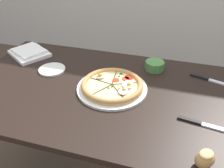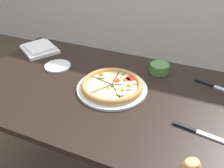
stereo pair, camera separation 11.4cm
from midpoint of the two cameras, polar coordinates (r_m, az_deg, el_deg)
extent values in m
cube|color=black|center=(1.16, 1.95, -2.11)|extent=(1.44, 0.80, 0.03)
cube|color=black|center=(1.90, -13.32, -0.89)|extent=(0.06, 0.06, 0.72)
cylinder|color=white|center=(1.15, 2.83, -1.09)|extent=(0.34, 0.34, 0.01)
cylinder|color=tan|center=(1.14, 2.84, -0.60)|extent=(0.30, 0.30, 0.01)
cylinder|color=beige|center=(1.14, 2.85, -0.28)|extent=(0.26, 0.26, 0.00)
torus|color=tan|center=(1.14, 2.86, -0.23)|extent=(0.30, 0.30, 0.03)
cube|color=#472D19|center=(1.19, 3.68, 1.44)|extent=(0.02, 0.13, 0.00)
cube|color=#472D19|center=(1.17, 0.23, 0.83)|extent=(0.13, 0.03, 0.00)
cube|color=#472D19|center=(1.10, 0.26, -1.30)|extent=(0.07, 0.11, 0.00)
cube|color=#472D19|center=(1.09, 4.05, -1.99)|extent=(0.09, 0.10, 0.00)
cube|color=#472D19|center=(1.14, 6.07, -0.19)|extent=(0.12, 0.06, 0.00)
cylinder|color=red|center=(1.17, 3.94, 0.78)|extent=(0.03, 0.03, 0.00)
cylinder|color=red|center=(1.18, 6.36, 0.94)|extent=(0.04, 0.04, 0.00)
cylinder|color=red|center=(1.19, 7.22, 1.26)|extent=(0.05, 0.05, 0.00)
ellipsoid|color=white|center=(1.08, 5.31, -2.02)|extent=(0.05, 0.06, 0.01)
sphere|color=#F4AD1E|center=(1.08, 5.51, -1.63)|extent=(0.02, 0.02, 0.02)
ellipsoid|color=white|center=(1.19, 0.38, 1.94)|extent=(0.05, 0.06, 0.01)
sphere|color=orange|center=(1.19, 0.19, 2.21)|extent=(0.02, 0.02, 0.02)
ellipsoid|color=white|center=(1.12, 6.61, -0.42)|extent=(0.06, 0.08, 0.01)
sphere|color=#F4AD1E|center=(1.11, 6.93, -0.48)|extent=(0.02, 0.02, 0.02)
cylinder|color=#386B23|center=(1.12, 2.78, -0.70)|extent=(0.01, 0.01, 0.00)
cylinder|color=#386B23|center=(1.10, 4.60, -1.42)|extent=(0.02, 0.02, 0.00)
cylinder|color=#2D5B1E|center=(1.12, 6.61, -0.72)|extent=(0.01, 0.01, 0.00)
cylinder|color=#477A2D|center=(1.11, 1.87, -0.99)|extent=(0.01, 0.01, 0.00)
cylinder|color=#386B23|center=(1.12, 2.97, -0.66)|extent=(0.01, 0.01, 0.00)
cylinder|color=#2D5B1E|center=(1.19, 4.84, 1.65)|extent=(0.01, 0.01, 0.00)
cylinder|color=#2D5B1E|center=(1.22, 5.41, 2.25)|extent=(0.02, 0.02, 0.00)
cylinder|color=#4C8442|center=(1.31, 13.78, 3.62)|extent=(0.10, 0.10, 0.05)
cylinder|color=#AD1423|center=(1.31, 13.82, 3.86)|extent=(0.08, 0.08, 0.03)
cylinder|color=#4C8442|center=(1.31, 15.90, 3.16)|extent=(0.01, 0.01, 0.05)
cylinder|color=#4C8442|center=(1.34, 15.55, 3.99)|extent=(0.01, 0.01, 0.05)
cylinder|color=#4C8442|center=(1.35, 14.21, 4.59)|extent=(0.01, 0.01, 0.05)
cylinder|color=#4C8442|center=(1.34, 12.63, 4.63)|extent=(0.01, 0.01, 0.05)
cylinder|color=#4C8442|center=(1.32, 11.68, 4.08)|extent=(0.01, 0.01, 0.05)
cylinder|color=#4C8442|center=(1.28, 11.94, 3.24)|extent=(0.01, 0.01, 0.05)
cylinder|color=#4C8442|center=(1.27, 13.33, 2.60)|extent=(0.01, 0.01, 0.05)
cylinder|color=#4C8442|center=(1.28, 15.00, 2.57)|extent=(0.01, 0.01, 0.05)
cube|color=white|center=(1.57, -15.03, 8.00)|extent=(0.29, 0.28, 0.02)
cube|color=white|center=(1.56, -15.13, 8.59)|extent=(0.23, 0.22, 0.02)
ellipsoid|color=#B27F47|center=(0.84, 22.33, -18.34)|extent=(0.09, 0.09, 0.06)
ellipsoid|color=#EAB775|center=(0.82, 22.72, -17.23)|extent=(0.06, 0.06, 0.02)
cube|color=black|center=(1.30, 23.76, 0.21)|extent=(0.10, 0.04, 0.01)
cube|color=silver|center=(1.00, 26.45, -11.68)|extent=(0.13, 0.04, 0.01)
cube|color=black|center=(1.00, 20.22, -9.73)|extent=(0.10, 0.03, 0.01)
cylinder|color=white|center=(1.36, -10.62, 4.20)|extent=(0.14, 0.14, 0.01)
camera|label=1|loc=(0.06, -87.14, 1.92)|focal=38.00mm
camera|label=2|loc=(0.06, 92.86, -1.92)|focal=38.00mm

